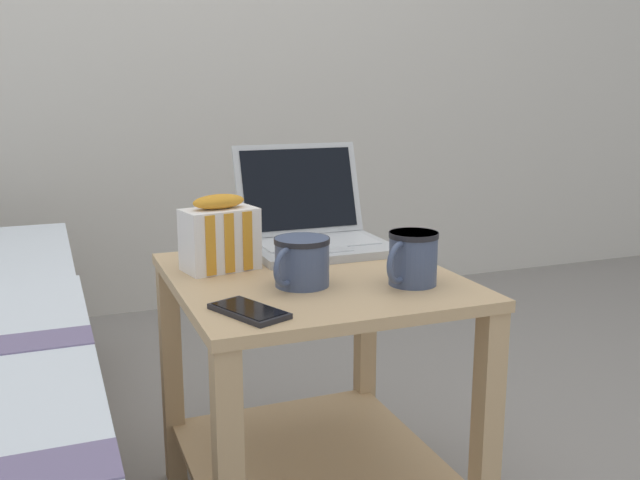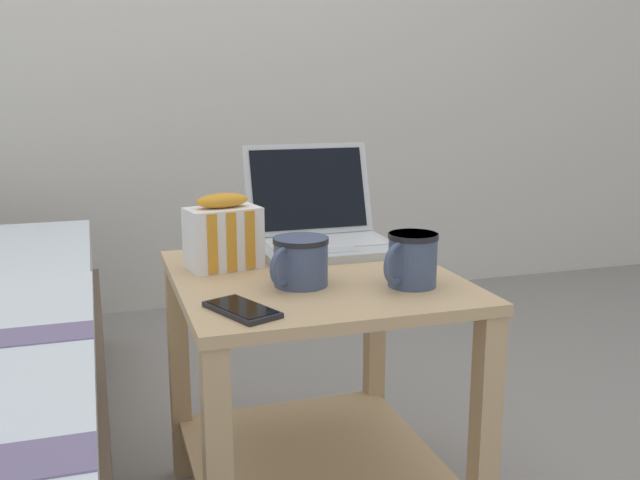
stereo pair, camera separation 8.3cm
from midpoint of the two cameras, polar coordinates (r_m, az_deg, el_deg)
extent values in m
cube|color=tan|center=(1.44, -2.31, -3.20)|extent=(0.55, 0.59, 0.02)
cube|color=tan|center=(1.59, -2.18, -17.23)|extent=(0.51, 0.55, 0.02)
cube|color=tan|center=(1.41, 11.44, -15.72)|extent=(0.04, 0.04, 0.53)
cube|color=tan|center=(1.72, -13.16, -10.48)|extent=(0.04, 0.04, 0.53)
cube|color=tan|center=(1.85, 2.31, -8.55)|extent=(0.04, 0.04, 0.53)
cube|color=#B7BABC|center=(1.62, -1.40, -0.67)|extent=(0.31, 0.23, 0.02)
cube|color=silver|center=(1.63, -1.61, -0.19)|extent=(0.26, 0.13, 0.00)
cube|color=silver|center=(1.56, -0.62, -0.80)|extent=(0.09, 0.05, 0.00)
cube|color=#B7BABC|center=(1.73, -3.09, 4.08)|extent=(0.31, 0.08, 0.21)
cube|color=black|center=(1.73, -3.04, 4.11)|extent=(0.28, 0.06, 0.19)
cube|color=silver|center=(1.74, -3.44, 5.70)|extent=(0.04, 0.01, 0.03)
cube|color=green|center=(1.74, -3.23, 4.67)|extent=(0.03, 0.02, 0.04)
cylinder|color=#3F4C6B|center=(1.35, -3.23, -1.77)|extent=(0.10, 0.10, 0.09)
cylinder|color=black|center=(1.34, -3.25, -0.05)|extent=(0.11, 0.11, 0.01)
cylinder|color=black|center=(1.34, -3.24, -0.43)|extent=(0.09, 0.09, 0.01)
torus|color=#3F4C6B|center=(1.30, -4.59, -2.21)|extent=(0.06, 0.05, 0.07)
cylinder|color=#3F4C6B|center=(1.36, 5.71, -1.48)|extent=(0.09, 0.09, 0.10)
cylinder|color=black|center=(1.35, 5.76, 0.41)|extent=(0.09, 0.09, 0.01)
cylinder|color=black|center=(1.35, 5.75, 0.04)|extent=(0.08, 0.08, 0.01)
torus|color=#3F4C6B|center=(1.32, 4.56, -1.83)|extent=(0.07, 0.05, 0.08)
cube|color=white|center=(1.48, -9.62, 0.05)|extent=(0.16, 0.12, 0.13)
cube|color=orange|center=(1.42, -10.40, -0.47)|extent=(0.02, 0.01, 0.12)
cube|color=orange|center=(1.44, -8.91, -0.28)|extent=(0.02, 0.01, 0.12)
cube|color=orange|center=(1.45, -7.44, -0.09)|extent=(0.02, 0.01, 0.12)
ellipsoid|color=orange|center=(1.46, -9.73, 3.05)|extent=(0.12, 0.07, 0.03)
cube|color=black|center=(1.20, -7.70, -5.68)|extent=(0.12, 0.16, 0.01)
cube|color=black|center=(1.20, -7.70, -5.45)|extent=(0.11, 0.14, 0.00)
camera|label=1|loc=(0.04, -91.74, -0.39)|focal=40.00mm
camera|label=2|loc=(0.04, 88.26, 0.39)|focal=40.00mm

